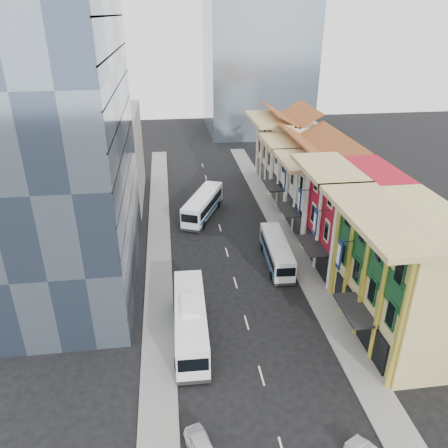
{
  "coord_description": "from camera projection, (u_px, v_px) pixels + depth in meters",
  "views": [
    {
      "loc": [
        -6.67,
        -25.53,
        27.24
      ],
      "look_at": [
        -0.63,
        19.97,
        4.97
      ],
      "focal_mm": 35.0,
      "sensor_mm": 36.0,
      "label": 1
    }
  ],
  "objects": [
    {
      "name": "bus_right",
      "position": [
        277.0,
        251.0,
        51.89
      ],
      "size": [
        2.94,
        10.5,
        3.33
      ],
      "primitive_type": null,
      "rotation": [
        0.0,
        0.0,
        -0.05
      ],
      "color": "silver",
      "rests_on": "ground"
    },
    {
      "name": "shophouse_cream_far",
      "position": [
        288.0,
        152.0,
        75.73
      ],
      "size": [
        8.0,
        12.0,
        11.0
      ],
      "primitive_type": "cube",
      "color": "beige",
      "rests_on": "ground"
    },
    {
      "name": "ground",
      "position": [
        264.0,
        385.0,
        35.45
      ],
      "size": [
        200.0,
        200.0,
        0.0
      ],
      "primitive_type": "plane",
      "color": "black",
      "rests_on": "ground"
    },
    {
      "name": "shophouse_tan",
      "position": [
        408.0,
        277.0,
        38.95
      ],
      "size": [
        8.0,
        14.0,
        12.0
      ],
      "primitive_type": "cube",
      "color": "tan",
      "rests_on": "ground"
    },
    {
      "name": "office_tower",
      "position": [
        64.0,
        148.0,
        43.83
      ],
      "size": [
        12.0,
        26.0,
        30.0
      ],
      "primitive_type": "cube",
      "color": "#43526A",
      "rests_on": "ground"
    },
    {
      "name": "bus_left_far",
      "position": [
        203.0,
        204.0,
        63.99
      ],
      "size": [
        7.17,
        11.92,
        3.78
      ],
      "primitive_type": null,
      "rotation": [
        0.0,
        0.0,
        -0.4
      ],
      "color": "white",
      "rests_on": "ground"
    },
    {
      "name": "office_block_far",
      "position": [
        108.0,
        157.0,
        67.95
      ],
      "size": [
        10.0,
        18.0,
        14.0
      ],
      "primitive_type": "cube",
      "color": "gray",
      "rests_on": "ground"
    },
    {
      "name": "bus_left_near",
      "position": [
        190.0,
        320.0,
        39.8
      ],
      "size": [
        3.16,
        12.24,
        3.9
      ],
      "primitive_type": null,
      "rotation": [
        0.0,
        0.0,
        -0.03
      ],
      "color": "white",
      "rests_on": "ground"
    },
    {
      "name": "shophouse_cream_mid",
      "position": [
        306.0,
        174.0,
        66.58
      ],
      "size": [
        8.0,
        9.0,
        10.0
      ],
      "primitive_type": "cube",
      "color": "beige",
      "rests_on": "ground"
    },
    {
      "name": "shophouse_cream_near",
      "position": [
        325.0,
        197.0,
        58.56
      ],
      "size": [
        8.0,
        9.0,
        10.0
      ],
      "primitive_type": "cube",
      "color": "beige",
      "rests_on": "ground"
    },
    {
      "name": "shophouse_red",
      "position": [
        355.0,
        220.0,
        49.65
      ],
      "size": [
        8.0,
        10.0,
        12.0
      ],
      "primitive_type": "cube",
      "color": "#A61222",
      "rests_on": "ground"
    },
    {
      "name": "sidewalk_right",
      "position": [
        292.0,
        247.0,
        56.04
      ],
      "size": [
        3.0,
        90.0,
        0.15
      ],
      "primitive_type": "cube",
      "color": "slate",
      "rests_on": "ground"
    },
    {
      "name": "sidewalk_left",
      "position": [
        159.0,
        256.0,
        54.03
      ],
      "size": [
        3.0,
        90.0,
        0.15
      ],
      "primitive_type": "cube",
      "color": "slate",
      "rests_on": "ground"
    }
  ]
}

